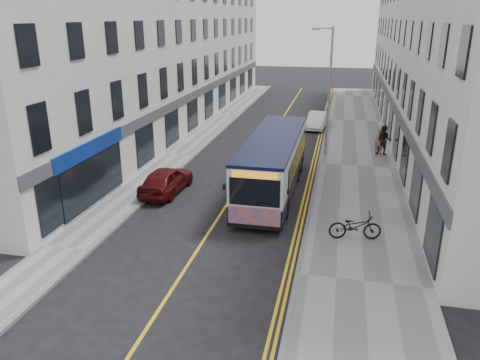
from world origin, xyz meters
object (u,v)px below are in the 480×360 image
at_px(city_bus, 273,162).
at_px(pedestrian_near, 379,142).
at_px(streetlamp, 328,88).
at_px(car_maroon, 166,180).
at_px(bicycle, 355,226).
at_px(pedestrian_far, 384,140).
at_px(car_white, 317,120).

distance_m(city_bus, pedestrian_near, 9.84).
bearing_deg(streetlamp, car_maroon, -131.88).
relative_size(city_bus, pedestrian_near, 6.09).
relative_size(bicycle, pedestrian_near, 1.24).
relative_size(bicycle, pedestrian_far, 1.08).
bearing_deg(bicycle, car_maroon, 59.59).
bearing_deg(bicycle, pedestrian_near, -16.69).
bearing_deg(car_white, car_maroon, -108.32).
bearing_deg(pedestrian_far, car_white, 129.71).
relative_size(streetlamp, car_maroon, 1.97).
relative_size(pedestrian_far, car_maroon, 0.48).
bearing_deg(car_maroon, pedestrian_near, -136.37).
bearing_deg(car_maroon, streetlamp, -128.19).
bearing_deg(pedestrian_far, streetlamp, -163.50).
bearing_deg(car_maroon, pedestrian_far, -137.52).
relative_size(city_bus, car_white, 2.62).
bearing_deg(pedestrian_far, bicycle, -91.49).
bearing_deg(pedestrian_near, pedestrian_far, -26.53).
bearing_deg(car_white, pedestrian_far, -53.75).
relative_size(pedestrian_near, car_maroon, 0.41).
xyz_separation_m(streetlamp, pedestrian_near, (3.42, 0.76, -3.42)).
xyz_separation_m(bicycle, pedestrian_near, (1.64, 12.79, 0.29)).
relative_size(city_bus, pedestrian_far, 5.28).
bearing_deg(bicycle, pedestrian_far, -18.00).
relative_size(streetlamp, pedestrian_far, 4.13).
height_order(city_bus, pedestrian_far, city_bus).
height_order(pedestrian_near, car_white, pedestrian_near).
bearing_deg(pedestrian_near, city_bus, -123.57).
bearing_deg(pedestrian_near, car_white, 123.35).
height_order(pedestrian_near, pedestrian_far, pedestrian_far).
xyz_separation_m(city_bus, pedestrian_near, (5.68, 8.01, -0.66)).
distance_m(streetlamp, bicycle, 12.72).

